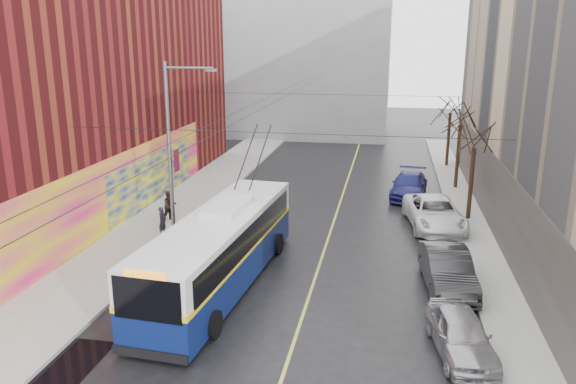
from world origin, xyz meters
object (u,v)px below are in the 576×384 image
object	(u,v)px
pedestrian_b	(170,206)
tree_far	(451,103)
streetlight_pole	(172,147)
parked_car_b	(447,270)
trolleybus	(220,249)
parked_car_d	(409,185)
pedestrian_a	(163,221)
tree_mid	(461,113)
tree_near	(475,134)
parked_car_a	(461,334)
following_car	(257,196)
parked_car_c	(434,213)

from	to	relation	value
pedestrian_b	tree_far	bearing A→B (deg)	-8.20
streetlight_pole	parked_car_b	bearing A→B (deg)	-14.74
trolleybus	parked_car_d	distance (m)	17.48
parked_car_b	parked_car_d	size ratio (longest dim) A/B	0.95
trolleybus	pedestrian_a	xyz separation A→B (m)	(-4.67, 5.03, -0.73)
parked_car_b	pedestrian_b	distance (m)	15.72
tree_mid	pedestrian_b	size ratio (longest dim) A/B	3.92
parked_car_d	tree_near	bearing A→B (deg)	-48.50
tree_far	pedestrian_b	xyz separation A→B (m)	(-16.52, -17.45, -4.14)
parked_car_d	parked_car_a	bearing A→B (deg)	-79.86
tree_mid	parked_car_d	xyz separation A→B (m)	(-3.20, -2.42, -4.49)
pedestrian_a	parked_car_d	bearing A→B (deg)	-42.03
parked_car_a	following_car	world-z (taller)	parked_car_a
tree_mid	following_car	distance (m)	14.83
streetlight_pole	parked_car_b	world-z (taller)	streetlight_pole
following_car	tree_mid	bearing A→B (deg)	25.36
streetlight_pole	tree_mid	distance (m)	19.96
tree_far	trolleybus	size ratio (longest dim) A/B	0.52
pedestrian_a	following_car	bearing A→B (deg)	-21.05
parked_car_b	parked_car_c	bearing A→B (deg)	84.43
tree_near	parked_car_b	xyz separation A→B (m)	(-2.00, -9.46, -4.15)
pedestrian_a	tree_mid	bearing A→B (deg)	-42.45
streetlight_pole	trolleybus	xyz separation A→B (m)	(3.85, -4.89, -3.20)
streetlight_pole	pedestrian_b	bearing A→B (deg)	118.44
tree_near	trolleybus	distance (m)	16.03
tree_mid	parked_car_d	world-z (taller)	tree_mid
parked_car_b	pedestrian_a	distance (m)	14.41
streetlight_pole	following_car	bearing A→B (deg)	66.78
parked_car_b	pedestrian_a	bearing A→B (deg)	159.97
tree_far	pedestrian_a	world-z (taller)	tree_far
tree_near	pedestrian_b	size ratio (longest dim) A/B	3.75
pedestrian_b	parked_car_b	bearing A→B (deg)	-77.24
parked_car_d	pedestrian_b	xyz separation A→B (m)	(-13.32, -8.02, 0.24)
tree_mid	tree_far	bearing A→B (deg)	90.00
following_car	pedestrian_a	distance (m)	7.10
tree_near	tree_mid	distance (m)	7.01
parked_car_a	tree_far	bearing A→B (deg)	76.57
streetlight_pole	parked_car_d	xyz separation A→B (m)	(11.94, 10.58, -4.09)
following_car	pedestrian_b	bearing A→B (deg)	-140.39
trolleybus	parked_car_a	distance (m)	10.02
tree_near	following_car	distance (m)	13.15
pedestrian_b	tree_mid	bearing A→B (deg)	-22.46
parked_car_c	pedestrian_a	world-z (taller)	pedestrian_a
streetlight_pole	pedestrian_b	world-z (taller)	streetlight_pole
pedestrian_a	parked_car_a	bearing A→B (deg)	-113.22
tree_far	tree_near	bearing A→B (deg)	-90.00
following_car	pedestrian_a	xyz separation A→B (m)	(-3.52, -6.17, 0.21)
streetlight_pole	pedestrian_a	distance (m)	4.02
tree_far	pedestrian_b	world-z (taller)	tree_far
parked_car_c	parked_car_d	world-z (taller)	parked_car_c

